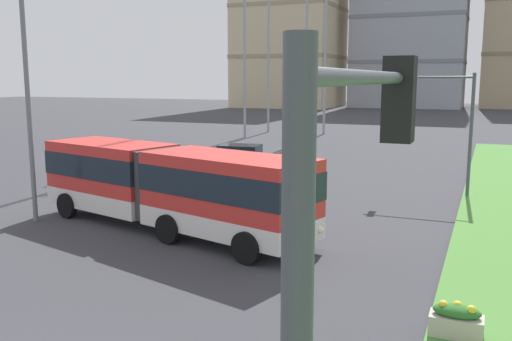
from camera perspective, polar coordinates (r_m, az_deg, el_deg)
articulated_bus at (r=20.45m, az=-8.90°, el=-1.53°), size 12.02×5.50×3.00m
car_white_van at (r=33.48m, az=-1.46°, el=1.24°), size 4.58×2.43×1.58m
flower_planter_2 at (r=12.93m, az=19.81°, el=-14.19°), size 1.10×0.56×0.74m
traffic_light_far_right at (r=27.55m, az=18.30°, el=5.81°), size 4.21×0.28×5.75m
traffic_light_near_right at (r=3.92m, az=9.36°, el=-14.38°), size 0.28×3.31×5.68m
streetlight_left at (r=22.80m, az=-22.34°, el=7.51°), size 0.70×0.28×9.15m
apartment_tower_west at (r=113.92m, az=3.55°, el=16.04°), size 18.78×18.55×37.60m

